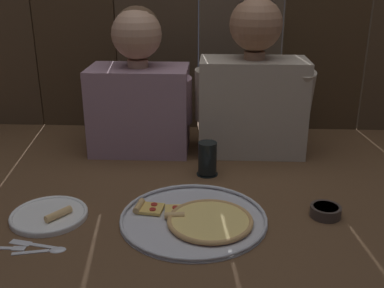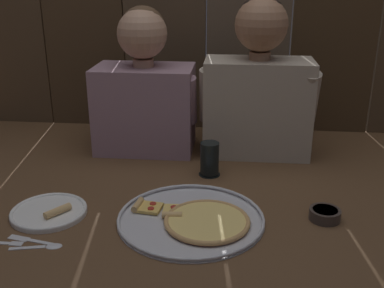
{
  "view_description": "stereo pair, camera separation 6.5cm",
  "coord_description": "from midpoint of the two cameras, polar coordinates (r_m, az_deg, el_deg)",
  "views": [
    {
      "loc": [
        0.07,
        -1.26,
        0.7
      ],
      "look_at": [
        0.01,
        0.1,
        0.18
      ],
      "focal_mm": 43.36,
      "sensor_mm": 36.0,
      "label": 1
    },
    {
      "loc": [
        0.14,
        -1.26,
        0.7
      ],
      "look_at": [
        0.01,
        0.1,
        0.18
      ],
      "focal_mm": 43.36,
      "sensor_mm": 36.0,
      "label": 2
    }
  ],
  "objects": [
    {
      "name": "dipping_bowl",
      "position": [
        1.45,
        14.85,
        -7.95
      ],
      "size": [
        0.09,
        0.09,
        0.03
      ],
      "color": "#3D332D",
      "rests_on": "ground"
    },
    {
      "name": "dinner_plate",
      "position": [
        1.47,
        -18.37,
        -8.29
      ],
      "size": [
        0.23,
        0.23,
        0.03
      ],
      "color": "white",
      "rests_on": "ground"
    },
    {
      "name": "table_fork",
      "position": [
        1.37,
        -23.43,
        -11.64
      ],
      "size": [
        0.13,
        0.02,
        0.01
      ],
      "color": "silver",
      "rests_on": "ground"
    },
    {
      "name": "ground_plane",
      "position": [
        1.44,
        -1.71,
        -8.12
      ],
      "size": [
        3.2,
        3.2,
        0.0
      ],
      "primitive_type": "plane",
      "color": "brown"
    },
    {
      "name": "table_knife",
      "position": [
        1.35,
        -20.04,
        -11.57
      ],
      "size": [
        0.16,
        0.05,
        0.01
      ],
      "color": "silver",
      "rests_on": "ground"
    },
    {
      "name": "table_spoon",
      "position": [
        1.32,
        -18.6,
        -12.24
      ],
      "size": [
        0.14,
        0.05,
        0.01
      ],
      "color": "silver",
      "rests_on": "ground"
    },
    {
      "name": "diner_left",
      "position": [
        1.85,
        -7.56,
        6.75
      ],
      "size": [
        0.42,
        0.24,
        0.57
      ],
      "color": "gray",
      "rests_on": "ground"
    },
    {
      "name": "pizza_tray",
      "position": [
        1.38,
        -0.68,
        -9.18
      ],
      "size": [
        0.43,
        0.43,
        0.03
      ],
      "color": "silver",
      "rests_on": "ground"
    },
    {
      "name": "diner_right",
      "position": [
        1.81,
        6.51,
        7.46
      ],
      "size": [
        0.45,
        0.21,
        0.61
      ],
      "color": "#B2A38E",
      "rests_on": "ground"
    },
    {
      "name": "drinking_glass",
      "position": [
        1.66,
        0.78,
        -1.85
      ],
      "size": [
        0.08,
        0.08,
        0.12
      ],
      "color": "black",
      "rests_on": "ground"
    }
  ]
}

